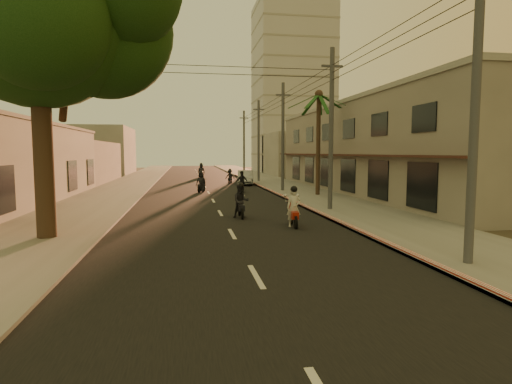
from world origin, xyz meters
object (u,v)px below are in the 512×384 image
scooter_red (294,209)px  parked_car (245,178)px  scooter_mid_a (241,202)px  scooter_far_b (230,177)px  broadleaf_tree (49,9)px  palm_tree (319,100)px  scooter_mid_b (242,183)px  scooter_far_a (201,182)px  scooter_far_c (201,171)px

scooter_red → parked_car: 24.71m
scooter_mid_a → scooter_far_b: (1.87, 23.68, -0.07)m
broadleaf_tree → palm_tree: bearing=43.5°
broadleaf_tree → scooter_mid_b: bearing=62.0°
scooter_far_a → scooter_far_c: bearing=107.3°
palm_tree → scooter_far_a: size_ratio=4.55×
palm_tree → scooter_mid_a: palm_tree is taller
parked_car → scooter_far_c: (-4.03, 12.07, 0.15)m
scooter_far_b → scooter_far_a: bearing=-92.9°
scooter_far_c → scooter_far_a: bearing=-106.5°
scooter_mid_b → scooter_far_c: 20.47m
scooter_red → scooter_far_c: 36.86m
scooter_far_b → scooter_far_c: (-2.64, 10.09, 0.15)m
broadleaf_tree → parked_car: (10.77, 25.79, -7.74)m
broadleaf_tree → parked_car: broadleaf_tree is taller
scooter_mid_a → parked_car: size_ratio=0.39×
scooter_mid_a → scooter_far_a: scooter_far_a is taller
scooter_mid_a → scooter_far_c: bearing=92.0°
scooter_mid_b → scooter_far_c: (-2.58, 20.31, 0.08)m
broadleaf_tree → scooter_far_b: bearing=71.3°
palm_tree → scooter_mid_a: bearing=-126.0°
broadleaf_tree → parked_car: size_ratio=2.63×
scooter_mid_b → scooter_far_b: 10.22m
scooter_mid_a → scooter_far_a: 14.22m
scooter_far_a → broadleaf_tree: bearing=-88.9°
palm_tree → scooter_far_b: size_ratio=5.17×
scooter_red → scooter_mid_a: size_ratio=1.03×
parked_car → scooter_mid_a: bearing=-90.7°
broadleaf_tree → scooter_far_c: 39.21m
scooter_mid_b → scooter_far_c: bearing=103.1°
broadleaf_tree → scooter_mid_a: bearing=28.6°
scooter_mid_b → scooter_far_b: size_ratio=1.16×
broadleaf_tree → scooter_mid_b: broadleaf_tree is taller
scooter_far_b → scooter_far_c: scooter_far_c is taller
palm_tree → scooter_far_b: (-5.22, 13.92, -6.42)m
broadleaf_tree → scooter_far_c: bearing=79.9°
scooter_red → parked_car: (1.29, 24.68, -0.07)m
parked_car → scooter_far_c: 12.73m
palm_tree → broadleaf_tree: bearing=-136.5°
broadleaf_tree → palm_tree: (14.61, 13.86, -1.33)m
scooter_red → scooter_mid_a: 3.57m
scooter_mid_b → parked_car: bearing=85.9°
scooter_far_a → scooter_red: bearing=-59.2°
scooter_mid_b → scooter_far_c: scooter_far_c is taller
palm_tree → scooter_mid_a: size_ratio=4.52×
palm_tree → scooter_far_c: palm_tree is taller
scooter_red → scooter_far_c: (-2.74, 36.75, 0.08)m
broadleaf_tree → scooter_far_c: (6.75, 37.87, -7.59)m
scooter_mid_b → scooter_mid_a: bearing=-91.7°
palm_tree → scooter_mid_b: bearing=145.0°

